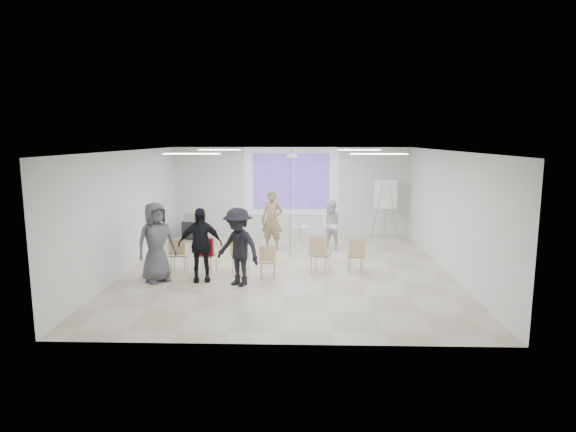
{
  "coord_description": "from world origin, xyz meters",
  "views": [
    {
      "loc": [
        0.37,
        -11.85,
        3.31
      ],
      "look_at": [
        0.0,
        0.8,
        1.25
      ],
      "focal_mm": 30.0,
      "sensor_mm": 36.0,
      "label": 1
    }
  ],
  "objects_px": {
    "chair_left_mid": "(205,252)",
    "chair_left_inner": "(240,251)",
    "pedestal_table": "(300,236)",
    "chair_right_far": "(356,253)",
    "audience_left": "(200,239)",
    "chair_center": "(268,259)",
    "chair_far_left": "(178,252)",
    "player_right": "(332,222)",
    "player_left": "(272,216)",
    "av_cart": "(192,227)",
    "laptop": "(241,252)",
    "audience_outer": "(156,237)",
    "chair_right_inner": "(320,252)",
    "audience_mid": "(238,242)",
    "flipchart_easel": "(386,193)"
  },
  "relations": [
    {
      "from": "laptop",
      "to": "audience_left",
      "type": "relative_size",
      "value": 0.17
    },
    {
      "from": "chair_right_far",
      "to": "laptop",
      "type": "bearing_deg",
      "value": 175.06
    },
    {
      "from": "chair_left_inner",
      "to": "laptop",
      "type": "xyz_separation_m",
      "value": [
        0.01,
        0.1,
        -0.05
      ]
    },
    {
      "from": "chair_center",
      "to": "chair_left_mid",
      "type": "bearing_deg",
      "value": 167.77
    },
    {
      "from": "player_right",
      "to": "audience_outer",
      "type": "relative_size",
      "value": 0.79
    },
    {
      "from": "player_left",
      "to": "chair_left_mid",
      "type": "height_order",
      "value": "player_left"
    },
    {
      "from": "audience_mid",
      "to": "audience_left",
      "type": "bearing_deg",
      "value": -165.6
    },
    {
      "from": "flipchart_easel",
      "to": "audience_mid",
      "type": "bearing_deg",
      "value": -119.87
    },
    {
      "from": "chair_left_mid",
      "to": "player_left",
      "type": "bearing_deg",
      "value": 71.44
    },
    {
      "from": "chair_far_left",
      "to": "chair_right_inner",
      "type": "relative_size",
      "value": 0.88
    },
    {
      "from": "chair_left_mid",
      "to": "chair_center",
      "type": "bearing_deg",
      "value": -1.85
    },
    {
      "from": "chair_center",
      "to": "audience_mid",
      "type": "distance_m",
      "value": 0.97
    },
    {
      "from": "pedestal_table",
      "to": "chair_center",
      "type": "height_order",
      "value": "chair_center"
    },
    {
      "from": "flipchart_easel",
      "to": "av_cart",
      "type": "relative_size",
      "value": 2.47
    },
    {
      "from": "av_cart",
      "to": "chair_right_far",
      "type": "bearing_deg",
      "value": -28.12
    },
    {
      "from": "chair_right_inner",
      "to": "chair_far_left",
      "type": "bearing_deg",
      "value": -163.12
    },
    {
      "from": "player_left",
      "to": "audience_mid",
      "type": "bearing_deg",
      "value": -84.53
    },
    {
      "from": "audience_outer",
      "to": "chair_left_inner",
      "type": "bearing_deg",
      "value": -15.89
    },
    {
      "from": "pedestal_table",
      "to": "flipchart_easel",
      "type": "bearing_deg",
      "value": 28.34
    },
    {
      "from": "audience_outer",
      "to": "chair_far_left",
      "type": "bearing_deg",
      "value": 29.41
    },
    {
      "from": "player_left",
      "to": "av_cart",
      "type": "bearing_deg",
      "value": 165.14
    },
    {
      "from": "player_right",
      "to": "chair_right_inner",
      "type": "height_order",
      "value": "player_right"
    },
    {
      "from": "pedestal_table",
      "to": "chair_left_mid",
      "type": "relative_size",
      "value": 0.78
    },
    {
      "from": "player_left",
      "to": "flipchart_easel",
      "type": "height_order",
      "value": "flipchart_easel"
    },
    {
      "from": "chair_left_inner",
      "to": "chair_right_far",
      "type": "distance_m",
      "value": 2.87
    },
    {
      "from": "chair_center",
      "to": "av_cart",
      "type": "xyz_separation_m",
      "value": [
        -2.84,
        4.54,
        -0.1
      ]
    },
    {
      "from": "chair_left_mid",
      "to": "audience_left",
      "type": "bearing_deg",
      "value": -79.33
    },
    {
      "from": "chair_far_left",
      "to": "chair_center",
      "type": "relative_size",
      "value": 1.05
    },
    {
      "from": "pedestal_table",
      "to": "chair_right_far",
      "type": "height_order",
      "value": "chair_right_far"
    },
    {
      "from": "chair_right_inner",
      "to": "chair_center",
      "type": "bearing_deg",
      "value": -143.1
    },
    {
      "from": "player_right",
      "to": "chair_right_far",
      "type": "bearing_deg",
      "value": -49.12
    },
    {
      "from": "pedestal_table",
      "to": "chair_center",
      "type": "bearing_deg",
      "value": -102.99
    },
    {
      "from": "chair_center",
      "to": "av_cart",
      "type": "relative_size",
      "value": 0.98
    },
    {
      "from": "laptop",
      "to": "flipchart_easel",
      "type": "distance_m",
      "value": 6.02
    },
    {
      "from": "chair_left_mid",
      "to": "chair_right_far",
      "type": "distance_m",
      "value": 3.7
    },
    {
      "from": "chair_center",
      "to": "audience_mid",
      "type": "relative_size",
      "value": 0.4
    },
    {
      "from": "player_left",
      "to": "laptop",
      "type": "distance_m",
      "value": 2.48
    },
    {
      "from": "player_right",
      "to": "chair_left_inner",
      "type": "height_order",
      "value": "player_right"
    },
    {
      "from": "chair_left_inner",
      "to": "player_left",
      "type": "bearing_deg",
      "value": 82.03
    },
    {
      "from": "chair_right_inner",
      "to": "audience_left",
      "type": "relative_size",
      "value": 0.49
    },
    {
      "from": "chair_center",
      "to": "laptop",
      "type": "relative_size",
      "value": 2.47
    },
    {
      "from": "player_right",
      "to": "player_left",
      "type": "bearing_deg",
      "value": -144.45
    },
    {
      "from": "player_right",
      "to": "audience_left",
      "type": "distance_m",
      "value": 4.67
    },
    {
      "from": "chair_left_mid",
      "to": "chair_left_inner",
      "type": "distance_m",
      "value": 0.85
    },
    {
      "from": "chair_left_mid",
      "to": "chair_left_inner",
      "type": "bearing_deg",
      "value": 25.81
    },
    {
      "from": "chair_far_left",
      "to": "chair_left_inner",
      "type": "xyz_separation_m",
      "value": [
        1.54,
        0.04,
        0.03
      ]
    },
    {
      "from": "audience_left",
      "to": "chair_far_left",
      "type": "bearing_deg",
      "value": 122.7
    },
    {
      "from": "player_left",
      "to": "chair_right_inner",
      "type": "distance_m",
      "value": 2.94
    },
    {
      "from": "chair_center",
      "to": "chair_far_left",
      "type": "bearing_deg",
      "value": 167.03
    },
    {
      "from": "chair_right_far",
      "to": "audience_mid",
      "type": "xyz_separation_m",
      "value": [
        -2.77,
        -1.07,
        0.5
      ]
    }
  ]
}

